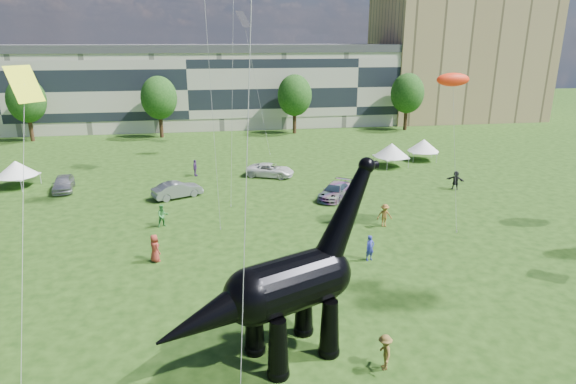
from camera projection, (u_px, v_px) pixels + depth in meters
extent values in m
plane|color=#16330C|center=(320.00, 338.00, 23.45)|extent=(220.00, 220.00, 0.00)
cube|color=beige|center=(189.00, 90.00, 78.72)|extent=(78.00, 11.00, 12.00)
cube|color=tan|center=(457.00, 56.00, 87.33)|extent=(28.00, 18.00, 22.00)
cylinder|color=#382314|center=(31.00, 130.00, 68.25)|extent=(0.56, 0.56, 3.20)
ellipsoid|color=#14380F|center=(26.00, 96.00, 66.82)|extent=(5.20, 5.20, 6.24)
cylinder|color=#382314|center=(161.00, 127.00, 70.99)|extent=(0.56, 0.56, 3.20)
ellipsoid|color=#14380F|center=(159.00, 94.00, 69.55)|extent=(5.20, 5.20, 6.24)
cylinder|color=#382314|center=(294.00, 123.00, 74.03)|extent=(0.56, 0.56, 3.20)
ellipsoid|color=#14380F|center=(295.00, 92.00, 72.60)|extent=(5.20, 5.20, 6.24)
cylinder|color=#382314|center=(405.00, 120.00, 76.77)|extent=(0.56, 0.56, 3.20)
ellipsoid|color=#14380F|center=(408.00, 90.00, 75.33)|extent=(5.20, 5.20, 6.24)
cone|color=black|center=(278.00, 349.00, 20.41)|extent=(1.27, 1.27, 2.78)
sphere|color=black|center=(278.00, 373.00, 20.79)|extent=(1.02, 1.02, 1.02)
cone|color=black|center=(254.00, 326.00, 22.03)|extent=(1.27, 1.27, 2.78)
sphere|color=black|center=(255.00, 349.00, 22.40)|extent=(1.02, 1.02, 1.02)
cone|color=black|center=(330.00, 328.00, 21.87)|extent=(1.27, 1.27, 2.78)
sphere|color=black|center=(329.00, 351.00, 22.25)|extent=(1.02, 1.02, 1.02)
cone|color=black|center=(304.00, 308.00, 23.49)|extent=(1.27, 1.27, 2.78)
sphere|color=black|center=(304.00, 330.00, 23.86)|extent=(1.02, 1.02, 1.02)
cylinder|color=black|center=(290.00, 284.00, 21.23)|extent=(4.57, 3.88, 2.50)
sphere|color=black|center=(252.00, 296.00, 20.21)|extent=(2.50, 2.50, 2.50)
sphere|color=black|center=(325.00, 273.00, 22.25)|extent=(2.41, 2.41, 2.41)
cone|color=black|center=(346.00, 214.00, 22.03)|extent=(3.75, 2.70, 4.90)
sphere|color=black|center=(367.00, 166.00, 21.98)|extent=(0.78, 0.78, 0.78)
cylinder|color=black|center=(371.00, 166.00, 22.14)|extent=(0.76, 0.64, 0.41)
cone|color=black|center=(211.00, 317.00, 19.30)|extent=(5.26, 3.79, 2.72)
imported|color=#AFAFB3|center=(63.00, 183.00, 46.04)|extent=(2.41, 4.61, 1.50)
imported|color=gray|center=(177.00, 190.00, 44.06)|extent=(4.77, 3.39, 1.49)
imported|color=white|center=(270.00, 170.00, 50.85)|extent=(5.51, 4.04, 1.39)
imported|color=#595960|center=(335.00, 191.00, 43.86)|extent=(4.34, 5.00, 1.38)
cube|color=white|center=(391.00, 157.00, 54.80)|extent=(3.65, 3.65, 0.12)
cone|color=white|center=(391.00, 150.00, 54.55)|extent=(4.62, 4.62, 1.52)
cylinder|color=#999999|center=(387.00, 166.00, 53.21)|extent=(0.06, 0.06, 1.12)
cylinder|color=#999999|center=(409.00, 163.00, 54.22)|extent=(0.06, 0.06, 1.12)
cylinder|color=#999999|center=(373.00, 160.00, 55.72)|extent=(0.06, 0.06, 1.12)
cylinder|color=#999999|center=(394.00, 158.00, 56.73)|extent=(0.06, 0.06, 1.12)
cube|color=white|center=(423.00, 151.00, 57.69)|extent=(3.46, 3.46, 0.12)
cone|color=white|center=(424.00, 145.00, 57.46)|extent=(4.39, 4.39, 1.44)
cylinder|color=#999999|center=(413.00, 158.00, 56.66)|extent=(0.06, 0.06, 1.06)
cylinder|color=#999999|center=(437.00, 159.00, 56.48)|extent=(0.06, 0.06, 1.06)
cylinder|color=#999999|center=(409.00, 153.00, 59.22)|extent=(0.06, 0.06, 1.06)
cylinder|color=#999999|center=(432.00, 153.00, 59.04)|extent=(0.06, 0.06, 1.06)
cube|color=white|center=(18.00, 176.00, 47.18)|extent=(3.79, 3.79, 0.12)
cone|color=white|center=(16.00, 168.00, 46.94)|extent=(4.80, 4.80, 1.49)
cylinder|color=#999999|center=(21.00, 186.00, 45.81)|extent=(0.06, 0.06, 1.10)
cylinder|color=#999999|center=(16.00, 177.00, 48.88)|extent=(0.06, 0.06, 1.10)
cylinder|color=#999999|center=(40.00, 178.00, 48.43)|extent=(0.06, 0.06, 1.10)
imported|color=brown|center=(385.00, 352.00, 21.06)|extent=(0.75, 1.15, 1.68)
imported|color=black|center=(456.00, 180.00, 46.50)|extent=(1.61, 1.52, 1.82)
imported|color=#523270|center=(195.00, 168.00, 50.98)|extent=(0.68, 1.11, 1.77)
imported|color=#36883B|center=(163.00, 216.00, 37.13)|extent=(1.07, 0.95, 1.82)
imported|color=#976229|center=(385.00, 215.00, 37.20)|extent=(1.23, 0.77, 1.83)
imported|color=maroon|center=(155.00, 248.00, 31.29)|extent=(1.02, 1.09, 1.88)
imported|color=#293197|center=(370.00, 248.00, 31.49)|extent=(0.73, 0.60, 1.74)
plane|color=#D4E713|center=(24.00, 84.00, 21.21)|extent=(1.76, 1.87, 1.57)
plane|color=black|center=(243.00, 19.00, 58.07)|extent=(2.43, 2.53, 1.93)
ellipsoid|color=red|center=(453.00, 80.00, 36.11)|extent=(2.61, 2.67, 1.01)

